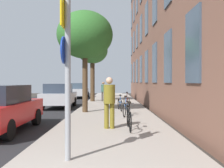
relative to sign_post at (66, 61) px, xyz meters
The scene contains 16 objects.
ground_plane 12.33m from the sign_post, 102.16° to the left, with size 41.80×41.80×0.00m, color #332D28.
road_asphalt 12.92m from the sign_post, 111.43° to the left, with size 7.00×38.00×0.01m, color #232326.
sidewalk 12.08m from the sign_post, 85.45° to the left, with size 4.20×38.00×0.12m, color #9E9389.
sign_post is the anchor object (origin of this frame).
traffic_light 17.03m from the sign_post, 92.71° to the left, with size 0.43×0.24×3.89m.
tree_near 8.35m from the sign_post, 93.72° to the left, with size 3.01×3.01×5.45m.
tree_far 15.62m from the sign_post, 92.66° to the left, with size 2.58×2.58×5.38m.
bicycle_0 3.95m from the sign_post, 64.90° to the left, with size 0.42×1.69×0.96m.
bicycle_1 7.01m from the sign_post, 76.18° to the left, with size 0.55×1.67×0.97m.
bicycle_2 9.06m from the sign_post, 81.02° to the left, with size 0.42×1.70×0.91m.
bicycle_3 11.44m from the sign_post, 80.29° to the left, with size 0.44×1.63×0.97m.
pedestrian_0 3.67m from the sign_post, 76.16° to the left, with size 0.50×0.50×1.79m.
pedestrian_1 15.43m from the sign_post, 89.25° to the left, with size 0.52×0.52×1.65m.
car_0 4.65m from the sign_post, 130.84° to the left, with size 1.81×4.17×1.62m.
car_1 11.60m from the sign_post, 103.13° to the left, with size 1.83×4.06×1.62m.
car_2 21.36m from the sign_post, 97.14° to the left, with size 1.89×4.11×1.62m.
Camera 1 is at (1.09, -1.84, 1.74)m, focal length 38.76 mm.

